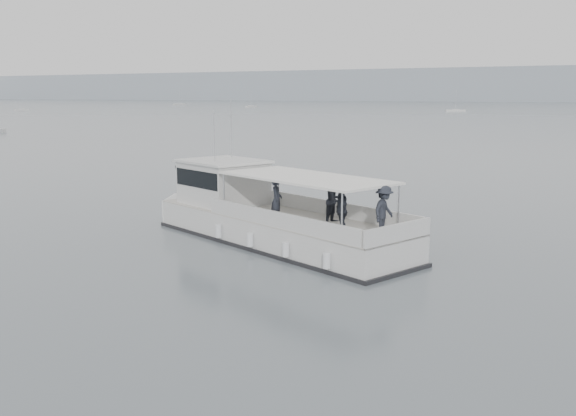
% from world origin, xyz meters
% --- Properties ---
extents(ground, '(1400.00, 1400.00, 0.00)m').
position_xyz_m(ground, '(0.00, 0.00, 0.00)').
color(ground, slate).
rests_on(ground, ground).
extents(tour_boat, '(14.87, 8.18, 6.36)m').
position_xyz_m(tour_boat, '(2.50, 0.42, 1.04)').
color(tour_boat, silver).
rests_on(tour_boat, ground).
extents(moored_fleet, '(421.75, 344.53, 9.86)m').
position_xyz_m(moored_fleet, '(-9.74, 192.69, 0.36)').
color(moored_fleet, silver).
rests_on(moored_fleet, ground).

